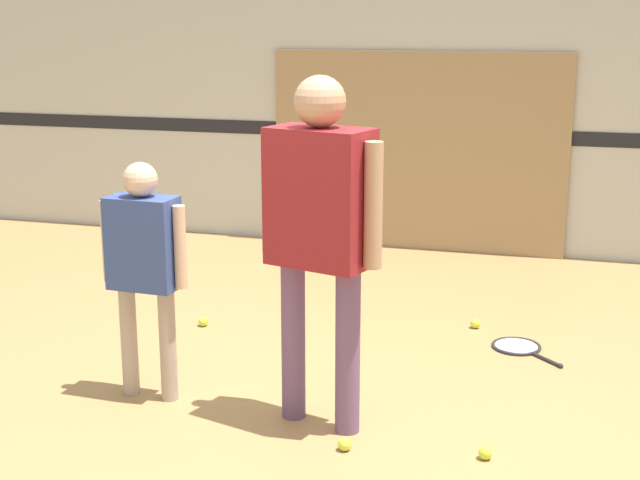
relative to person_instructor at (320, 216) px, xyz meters
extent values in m
plane|color=#A87F4C|center=(-0.06, 0.13, -1.08)|extent=(16.00, 16.00, 0.00)
cube|color=beige|center=(-0.06, 3.67, 0.52)|extent=(16.00, 0.06, 3.20)
cube|color=black|center=(-0.06, 3.64, -0.06)|extent=(16.00, 0.01, 0.12)
cube|color=#9E7F56|center=(-0.15, 3.61, -0.22)|extent=(2.56, 0.05, 1.73)
cylinder|color=#6B4C70|center=(-0.15, 0.04, -0.66)|extent=(0.12, 0.12, 0.84)
cylinder|color=#6B4C70|center=(0.15, -0.04, -0.66)|extent=(0.12, 0.12, 0.84)
cube|color=maroon|center=(0.00, 0.00, 0.09)|extent=(0.54, 0.39, 0.66)
sphere|color=tan|center=(0.00, 0.00, 0.54)|extent=(0.24, 0.24, 0.24)
cylinder|color=tan|center=(-0.28, 0.08, 0.08)|extent=(0.09, 0.09, 0.59)
cylinder|color=tan|center=(0.28, -0.08, 0.08)|extent=(0.09, 0.09, 0.59)
cylinder|color=tan|center=(-1.09, 0.07, -0.77)|extent=(0.09, 0.09, 0.62)
cylinder|color=tan|center=(-0.86, 0.06, -0.77)|extent=(0.09, 0.09, 0.62)
cube|color=#334784|center=(-0.98, 0.07, -0.22)|extent=(0.37, 0.21, 0.49)
sphere|color=#DBAD89|center=(-0.98, 0.07, 0.12)|extent=(0.18, 0.18, 0.18)
cylinder|color=#DBAD89|center=(-1.19, 0.08, -0.22)|extent=(0.06, 0.06, 0.44)
cylinder|color=#DBAD89|center=(-0.76, 0.06, -0.22)|extent=(0.06, 0.06, 0.44)
torus|color=#28282D|center=(0.89, 1.36, -1.07)|extent=(0.43, 0.43, 0.02)
cylinder|color=silver|center=(0.89, 1.36, -1.07)|extent=(0.26, 0.26, 0.01)
cylinder|color=black|center=(1.08, 1.18, -1.07)|extent=(0.19, 0.18, 0.02)
sphere|color=black|center=(1.16, 1.09, -1.07)|extent=(0.03, 0.03, 0.03)
sphere|color=#CCE038|center=(0.19, -0.25, -1.05)|extent=(0.07, 0.07, 0.07)
sphere|color=#CCE038|center=(0.60, 1.65, -1.05)|extent=(0.07, 0.07, 0.07)
sphere|color=#CCE038|center=(0.85, -0.15, -1.05)|extent=(0.07, 0.07, 0.07)
sphere|color=#CCE038|center=(-1.15, 1.19, -1.05)|extent=(0.07, 0.07, 0.07)
camera|label=1|loc=(1.14, -4.00, 0.93)|focal=50.00mm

